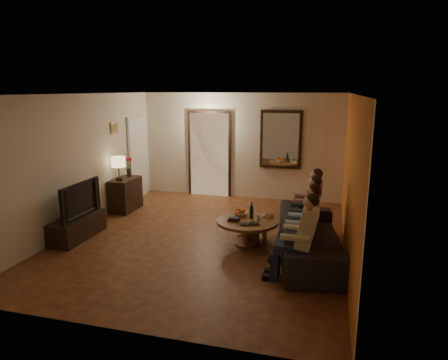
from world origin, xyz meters
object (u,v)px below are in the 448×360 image
(tv_stand, at_px, (78,227))
(person_a, at_px, (302,241))
(laptop, at_px, (250,225))
(sofa, at_px, (311,236))
(dresser, at_px, (125,194))
(table_lamp, at_px, (119,169))
(tv, at_px, (75,200))
(coffee_table, at_px, (247,232))
(person_d, at_px, (309,206))
(wine_bottle, at_px, (251,210))
(bowl, at_px, (240,214))
(person_c, at_px, (307,216))
(person_b, at_px, (304,227))
(dog, at_px, (256,225))

(tv_stand, distance_m, person_a, 4.16)
(laptop, bearing_deg, sofa, -20.46)
(dresser, height_order, table_lamp, table_lamp)
(tv, distance_m, sofa, 4.21)
(person_a, relative_size, coffee_table, 1.11)
(laptop, bearing_deg, tv_stand, 162.35)
(tv_stand, bearing_deg, person_d, 15.48)
(table_lamp, xyz_separation_m, wine_bottle, (3.13, -0.98, -0.39))
(bowl, height_order, wine_bottle, wine_bottle)
(tv_stand, height_order, laptop, laptop)
(tv, bearing_deg, sofa, -86.82)
(dresser, distance_m, sofa, 4.47)
(person_c, bearing_deg, person_a, -90.00)
(tv, relative_size, person_c, 0.93)
(wine_bottle, height_order, laptop, wine_bottle)
(person_a, relative_size, person_b, 1.00)
(person_c, bearing_deg, sofa, -71.57)
(sofa, distance_m, person_c, 0.40)
(person_a, xyz_separation_m, laptop, (-0.91, 0.88, -0.14))
(dog, relative_size, wine_bottle, 1.81)
(dresser, distance_m, bowl, 3.10)
(person_a, xyz_separation_m, dog, (-0.91, 1.43, -0.32))
(sofa, distance_m, person_a, 0.94)
(dog, xyz_separation_m, laptop, (-0.01, -0.55, 0.18))
(tv, distance_m, dog, 3.31)
(person_c, distance_m, laptop, 0.98)
(tv_stand, height_order, wine_bottle, wine_bottle)
(dresser, xyz_separation_m, tv_stand, (0.00, -1.80, -0.16))
(person_a, bearing_deg, person_c, 90.00)
(dog, distance_m, bowl, 0.35)
(tv, xyz_separation_m, bowl, (2.90, 0.71, -0.25))
(tv, bearing_deg, person_d, -74.52)
(person_b, relative_size, coffee_table, 1.11)
(bowl, bearing_deg, wine_bottle, -27.55)
(bowl, relative_size, wine_bottle, 0.84)
(dog, bearing_deg, bowl, -167.64)
(wine_bottle, bearing_deg, tv, -169.25)
(table_lamp, xyz_separation_m, person_d, (4.09, -0.45, -0.40))
(tv, bearing_deg, dresser, 0.00)
(laptop, bearing_deg, person_c, -2.26)
(sofa, xyz_separation_m, person_a, (-0.10, -0.90, 0.24))
(person_a, bearing_deg, person_b, 90.00)
(person_a, xyz_separation_m, person_d, (0.00, 1.80, 0.00))
(person_b, distance_m, coffee_table, 1.22)
(person_c, bearing_deg, tv_stand, -172.58)
(bowl, bearing_deg, laptop, -60.75)
(coffee_table, relative_size, laptop, 3.27)
(tv_stand, height_order, coffee_table, coffee_table)
(person_c, relative_size, dog, 2.14)
(person_a, bearing_deg, dresser, 148.93)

